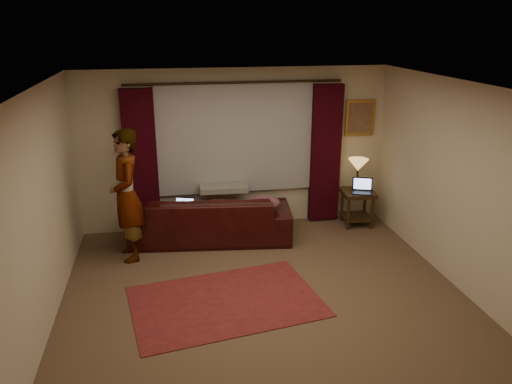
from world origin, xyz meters
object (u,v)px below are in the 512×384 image
(sofa, at_px, (211,209))
(end_table, at_px, (357,208))
(laptop_sofa, at_px, (183,207))
(laptop_table, at_px, (362,186))
(tiffany_lamp, at_px, (357,174))
(person, at_px, (127,196))

(sofa, relative_size, end_table, 4.12)
(sofa, relative_size, laptop_sofa, 7.35)
(laptop_sofa, bearing_deg, end_table, 23.89)
(laptop_sofa, relative_size, laptop_table, 0.96)
(sofa, xyz_separation_m, tiffany_lamp, (2.47, 0.18, 0.37))
(sofa, distance_m, person, 1.37)
(sofa, relative_size, laptop_table, 7.09)
(end_table, height_order, person, person)
(sofa, xyz_separation_m, laptop_sofa, (-0.43, -0.15, 0.11))
(laptop_sofa, height_order, person, person)
(laptop_sofa, bearing_deg, person, -141.20)
(person, bearing_deg, laptop_sofa, 97.44)
(sofa, distance_m, tiffany_lamp, 2.50)
(sofa, distance_m, end_table, 2.48)
(sofa, xyz_separation_m, end_table, (2.47, 0.12, -0.20))
(laptop_sofa, distance_m, end_table, 2.93)
(sofa, height_order, tiffany_lamp, tiffany_lamp)
(laptop_sofa, bearing_deg, laptop_table, 21.55)
(tiffany_lamp, relative_size, person, 0.28)
(sofa, relative_size, person, 1.31)
(laptop_sofa, height_order, tiffany_lamp, tiffany_lamp)
(tiffany_lamp, bearing_deg, laptop_table, -83.65)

